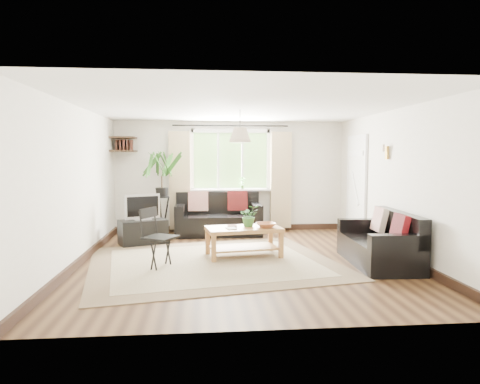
{
  "coord_description": "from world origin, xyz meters",
  "views": [
    {
      "loc": [
        -0.63,
        -6.62,
        1.64
      ],
      "look_at": [
        0.0,
        0.4,
        1.05
      ],
      "focal_mm": 32.0,
      "sensor_mm": 36.0,
      "label": 1
    }
  ],
  "objects": [
    {
      "name": "wall_back",
      "position": [
        0.0,
        2.75,
        1.2
      ],
      "size": [
        5.0,
        0.02,
        2.4
      ],
      "primitive_type": "cube",
      "color": "beige",
      "rests_on": "floor"
    },
    {
      "name": "tv",
      "position": [
        -1.73,
        1.41,
        0.71
      ],
      "size": [
        0.69,
        0.45,
        0.5
      ],
      "primitive_type": null,
      "rotation": [
        0.0,
        0.0,
        0.4
      ],
      "color": "#A5A5AA",
      "rests_on": "tv_stand"
    },
    {
      "name": "folding_chair",
      "position": [
        -1.23,
        -0.38,
        0.44
      ],
      "size": [
        0.62,
        0.62,
        0.88
      ],
      "primitive_type": null,
      "rotation": [
        0.0,
        0.0,
        1.07
      ],
      "color": "black",
      "rests_on": "floor"
    },
    {
      "name": "book_a",
      "position": [
        -0.24,
        0.07,
        0.5
      ],
      "size": [
        0.18,
        0.23,
        0.02
      ],
      "primitive_type": "imported",
      "rotation": [
        0.0,
        0.0,
        0.19
      ],
      "color": "white",
      "rests_on": "coffee_table"
    },
    {
      "name": "table_plant",
      "position": [
        0.14,
        0.29,
        0.67
      ],
      "size": [
        0.35,
        0.31,
        0.36
      ],
      "primitive_type": "imported",
      "rotation": [
        0.0,
        0.0,
        0.1
      ],
      "color": "#346C2B",
      "rests_on": "coffee_table"
    },
    {
      "name": "coffee_table",
      "position": [
        0.04,
        0.22,
        0.24
      ],
      "size": [
        1.28,
        0.83,
        0.49
      ],
      "primitive_type": null,
      "rotation": [
        0.0,
        0.0,
        0.15
      ],
      "color": "olive",
      "rests_on": "floor"
    },
    {
      "name": "pendant_lamp",
      "position": [
        0.0,
        0.4,
        2.05
      ],
      "size": [
        0.36,
        0.36,
        0.54
      ],
      "primitive_type": null,
      "color": "beige",
      "rests_on": "ceiling"
    },
    {
      "name": "rug",
      "position": [
        -0.46,
        -0.14,
        0.01
      ],
      "size": [
        4.18,
        3.77,
        0.02
      ],
      "primitive_type": "cube",
      "rotation": [
        0.0,
        0.0,
        0.19
      ],
      "color": "beige",
      "rests_on": "floor"
    },
    {
      "name": "wall_front",
      "position": [
        0.0,
        -2.75,
        1.2
      ],
      "size": [
        5.0,
        0.02,
        2.4
      ],
      "primitive_type": "cube",
      "color": "beige",
      "rests_on": "floor"
    },
    {
      "name": "sill_plant",
      "position": [
        0.25,
        2.63,
        1.06
      ],
      "size": [
        0.14,
        0.1,
        0.27
      ],
      "primitive_type": "imported",
      "color": "#2D6023",
      "rests_on": "window"
    },
    {
      "name": "wall_sconce",
      "position": [
        2.43,
        0.3,
        1.74
      ],
      "size": [
        0.12,
        0.12,
        0.28
      ],
      "primitive_type": null,
      "color": "beige",
      "rests_on": "wall_right"
    },
    {
      "name": "door",
      "position": [
        2.47,
        1.7,
        1.0
      ],
      "size": [
        0.06,
        0.96,
        2.06
      ],
      "primitive_type": "cube",
      "color": "silver",
      "rests_on": "wall_right"
    },
    {
      "name": "window",
      "position": [
        0.0,
        2.71,
        1.55
      ],
      "size": [
        2.5,
        0.16,
        2.16
      ],
      "primitive_type": null,
      "color": "white",
      "rests_on": "wall_back"
    },
    {
      "name": "floor",
      "position": [
        0.0,
        0.0,
        0.0
      ],
      "size": [
        5.5,
        5.5,
        0.0
      ],
      "primitive_type": "plane",
      "color": "black",
      "rests_on": "ground"
    },
    {
      "name": "sofa_right",
      "position": [
        2.03,
        -0.44,
        0.38
      ],
      "size": [
        1.65,
        0.87,
        0.76
      ],
      "primitive_type": null,
      "rotation": [
        0.0,
        0.0,
        -1.61
      ],
      "color": "black",
      "rests_on": "floor"
    },
    {
      "name": "wall_right",
      "position": [
        2.5,
        0.0,
        1.2
      ],
      "size": [
        0.02,
        5.5,
        2.4
      ],
      "primitive_type": "cube",
      "color": "beige",
      "rests_on": "floor"
    },
    {
      "name": "sofa_back",
      "position": [
        -0.29,
        2.24,
        0.42
      ],
      "size": [
        1.78,
        0.89,
        0.84
      ],
      "primitive_type": null,
      "rotation": [
        0.0,
        0.0,
        -0.0
      ],
      "color": "black",
      "rests_on": "floor"
    },
    {
      "name": "tv_stand",
      "position": [
        -1.73,
        1.41,
        0.23
      ],
      "size": [
        0.97,
        0.77,
        0.46
      ],
      "primitive_type": "cube",
      "rotation": [
        0.0,
        0.0,
        0.4
      ],
      "color": "black",
      "rests_on": "floor"
    },
    {
      "name": "bowl",
      "position": [
        0.4,
        0.17,
        0.53
      ],
      "size": [
        0.36,
        0.36,
        0.08
      ],
      "primitive_type": "imported",
      "rotation": [
        0.0,
        0.0,
        0.15
      ],
      "color": "#9D5A36",
      "rests_on": "coffee_table"
    },
    {
      "name": "book_b",
      "position": [
        -0.21,
        0.31,
        0.5
      ],
      "size": [
        0.16,
        0.21,
        0.02
      ],
      "primitive_type": "imported",
      "rotation": [
        0.0,
        0.0,
        -0.04
      ],
      "color": "brown",
      "rests_on": "coffee_table"
    },
    {
      "name": "corner_shelf",
      "position": [
        -2.25,
        2.5,
        1.89
      ],
      "size": [
        0.5,
        0.5,
        0.34
      ],
      "primitive_type": null,
      "color": "black",
      "rests_on": "wall_back"
    },
    {
      "name": "palm_stand",
      "position": [
        -1.46,
        2.35,
        0.87
      ],
      "size": [
        0.72,
        0.72,
        1.75
      ],
      "primitive_type": null,
      "rotation": [
        0.0,
        0.0,
        -0.06
      ],
      "color": "black",
      "rests_on": "floor"
    },
    {
      "name": "ceiling",
      "position": [
        0.0,
        0.0,
        2.4
      ],
      "size": [
        5.5,
        5.5,
        0.0
      ],
      "primitive_type": "plane",
      "rotation": [
        3.14,
        0.0,
        0.0
      ],
      "color": "white",
      "rests_on": "floor"
    },
    {
      "name": "wall_left",
      "position": [
        -2.5,
        0.0,
        1.2
      ],
      "size": [
        0.02,
        5.5,
        2.4
      ],
      "primitive_type": "cube",
      "color": "beige",
      "rests_on": "floor"
    }
  ]
}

